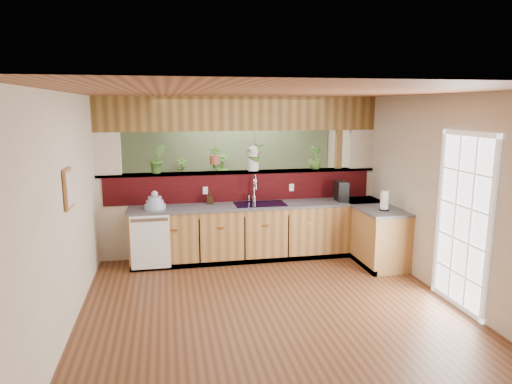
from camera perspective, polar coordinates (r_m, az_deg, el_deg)
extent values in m
cube|color=#56301A|center=(6.62, 0.07, -10.98)|extent=(4.60, 7.00, 0.01)
cube|color=brown|center=(6.16, 0.08, 12.12)|extent=(4.60, 7.00, 0.01)
cube|color=beige|center=(9.68, -3.98, 3.85)|extent=(4.60, 0.02, 2.60)
cube|color=beige|center=(3.03, 13.39, -11.76)|extent=(4.60, 0.02, 2.60)
cube|color=beige|center=(6.24, -21.11, -0.61)|extent=(0.02, 7.00, 2.60)
cube|color=beige|center=(7.07, 18.67, 0.80)|extent=(0.02, 7.00, 2.60)
cube|color=beige|center=(7.69, -1.89, -2.64)|extent=(4.60, 0.15, 1.35)
cube|color=#340609|center=(7.52, -1.81, 0.56)|extent=(4.40, 0.02, 0.45)
cube|color=brown|center=(7.56, -1.92, 2.50)|extent=(4.60, 0.21, 0.04)
cube|color=brown|center=(7.49, -1.97, 9.75)|extent=(4.60, 0.15, 0.55)
cube|color=beige|center=(7.48, -18.08, 4.44)|extent=(0.40, 0.15, 0.70)
cube|color=beige|center=(8.13, 12.90, 5.15)|extent=(0.40, 0.15, 0.70)
cube|color=brown|center=(8.02, 10.16, 2.30)|extent=(0.10, 0.10, 2.60)
cube|color=brown|center=(7.56, -1.92, 2.50)|extent=(4.60, 0.21, 0.04)
cube|color=brown|center=(7.49, -1.97, 9.75)|extent=(4.60, 0.15, 0.55)
cube|color=#5D734F|center=(9.66, -3.97, 3.84)|extent=(4.55, 0.02, 2.55)
cube|color=olive|center=(7.44, 0.50, -5.04)|extent=(4.10, 0.60, 0.86)
cube|color=#49494E|center=(7.33, 0.50, -1.65)|extent=(4.14, 0.64, 0.04)
cube|color=olive|center=(7.59, 14.30, -5.07)|extent=(0.60, 1.48, 0.86)
cube|color=#49494E|center=(7.48, 14.46, -1.75)|extent=(0.64, 1.52, 0.04)
cube|color=olive|center=(7.97, 12.95, -4.25)|extent=(0.60, 0.60, 0.86)
cube|color=#49494E|center=(7.87, 13.09, -1.08)|extent=(0.64, 0.64, 0.04)
cube|color=black|center=(7.30, 0.93, -8.55)|extent=(4.10, 0.06, 0.08)
cube|color=black|center=(7.59, 12.30, -8.05)|extent=(0.06, 1.48, 0.08)
cube|color=white|center=(7.00, -13.06, -6.17)|extent=(0.58, 0.02, 0.82)
cube|color=#B7B7B2|center=(6.89, -13.19, -3.42)|extent=(0.54, 0.01, 0.05)
cube|color=black|center=(7.33, 0.50, -1.61)|extent=(0.82, 0.50, 0.03)
cube|color=black|center=(7.31, -0.96, -2.33)|extent=(0.34, 0.40, 0.16)
cube|color=black|center=(7.39, 1.95, -2.20)|extent=(0.34, 0.40, 0.16)
cube|color=white|center=(6.04, 24.38, -3.65)|extent=(0.06, 1.02, 2.16)
cube|color=olive|center=(5.42, -22.43, 0.37)|extent=(0.03, 0.35, 0.45)
cube|color=silver|center=(5.42, -22.27, 0.38)|extent=(0.01, 0.27, 0.37)
cylinder|color=#B7B7B2|center=(7.50, -0.24, -0.84)|extent=(0.07, 0.07, 0.10)
cylinder|color=#B7B7B2|center=(7.46, -0.25, 0.48)|extent=(0.02, 0.02, 0.27)
torus|color=#B7B7B2|center=(7.38, -0.15, 1.42)|extent=(0.20, 0.04, 0.20)
cylinder|color=#B7B7B2|center=(7.30, -0.01, 0.79)|extent=(0.02, 0.02, 0.12)
cylinder|color=#B7B7B2|center=(7.48, -0.90, -0.72)|extent=(0.03, 0.03, 0.10)
cylinder|color=#9BA8C9|center=(7.14, -12.50, -1.79)|extent=(0.32, 0.32, 0.07)
cylinder|color=#9BA8C9|center=(7.12, -12.53, -1.28)|extent=(0.26, 0.26, 0.06)
cylinder|color=#9BA8C9|center=(7.11, -12.54, -0.80)|extent=(0.20, 0.20, 0.06)
sphere|color=#9BA8C9|center=(7.10, -12.57, -0.24)|extent=(0.10, 0.10, 0.10)
imported|color=#392614|center=(7.35, -5.75, -0.70)|extent=(0.12, 0.12, 0.20)
cube|color=black|center=(7.67, 10.63, 0.11)|extent=(0.17, 0.28, 0.33)
cube|color=black|center=(7.60, 10.87, -0.83)|extent=(0.15, 0.11, 0.11)
cylinder|color=silver|center=(7.62, 10.79, -0.46)|extent=(0.09, 0.09, 0.09)
cylinder|color=black|center=(7.15, 15.70, -2.12)|extent=(0.15, 0.15, 0.02)
cylinder|color=#B7B7B2|center=(7.12, 15.76, -0.96)|extent=(0.02, 0.02, 0.32)
cylinder|color=white|center=(7.12, 15.76, -0.96)|extent=(0.12, 0.12, 0.27)
cylinder|color=silver|center=(7.58, -0.35, 3.84)|extent=(0.18, 0.18, 0.31)
sphere|color=silver|center=(7.56, -0.35, 5.16)|extent=(0.16, 0.16, 0.16)
imported|color=#3A6924|center=(7.44, -12.22, 4.06)|extent=(0.30, 0.27, 0.46)
imported|color=#3A6924|center=(7.84, 7.41, 4.28)|extent=(0.28, 0.28, 0.39)
cylinder|color=brown|center=(7.45, -5.21, 6.03)|extent=(0.01, 0.01, 0.40)
cylinder|color=brown|center=(7.48, -5.17, 4.03)|extent=(0.16, 0.16, 0.14)
imported|color=#3A6924|center=(7.46, -5.20, 5.68)|extent=(0.22, 0.18, 0.35)
cylinder|color=brown|center=(7.55, -0.18, 6.27)|extent=(0.01, 0.01, 0.37)
cylinder|color=brown|center=(7.57, -0.18, 4.43)|extent=(0.16, 0.16, 0.14)
imported|color=#3A6924|center=(7.55, -0.18, 6.05)|extent=(0.33, 0.29, 0.35)
cube|color=black|center=(9.51, -6.98, -1.21)|extent=(1.54, 0.68, 0.99)
imported|color=#3A6924|center=(9.37, -9.27, 2.99)|extent=(0.25, 0.19, 0.44)
imported|color=#3A6924|center=(9.43, -4.25, 3.30)|extent=(0.32, 0.32, 0.49)
imported|color=#3A6924|center=(8.92, 0.41, -2.57)|extent=(0.76, 0.67, 0.80)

